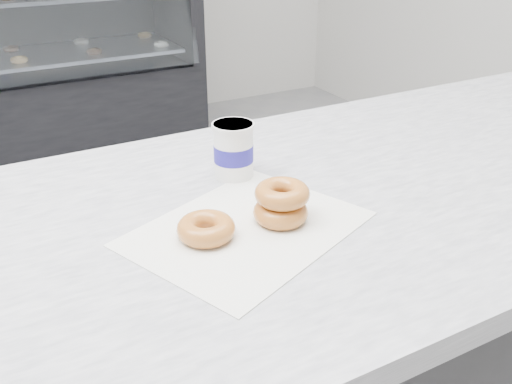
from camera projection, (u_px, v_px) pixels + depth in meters
wax_paper at (247, 229)px, 0.87m from camera, size 0.41×0.37×0.00m
donut_single at (206, 228)px, 0.84m from camera, size 0.11×0.11×0.03m
donut_stack at (281, 203)px, 0.88m from camera, size 0.12×0.12×0.06m
coffee_cup at (233, 150)px, 1.02m from camera, size 0.08×0.08×0.10m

